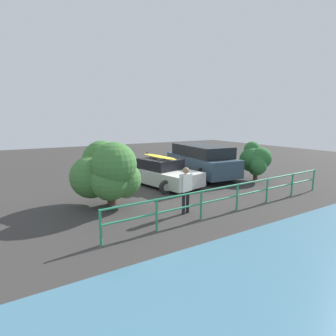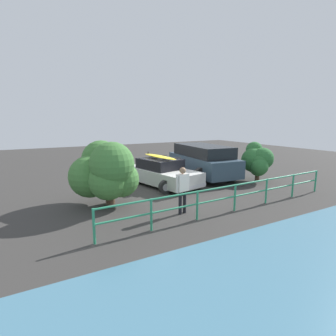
# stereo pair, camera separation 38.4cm
# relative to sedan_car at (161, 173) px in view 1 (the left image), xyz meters

# --- Properties ---
(ground_plane) EXTENTS (44.00, 44.00, 0.02)m
(ground_plane) POSITION_rel_sedan_car_xyz_m (0.04, 0.15, -0.63)
(ground_plane) COLOR #383533
(ground_plane) RESTS_ON ground
(sedan_car) EXTENTS (2.89, 4.40, 1.58)m
(sedan_car) POSITION_rel_sedan_car_xyz_m (0.00, 0.00, 0.00)
(sedan_car) COLOR silver
(sedan_car) RESTS_ON ground
(suv_car) EXTENTS (3.08, 5.07, 1.80)m
(suv_car) POSITION_rel_sedan_car_xyz_m (-2.84, -0.48, 0.33)
(suv_car) COLOR #334756
(suv_car) RESTS_ON ground
(person_bystander) EXTENTS (0.61, 0.29, 1.61)m
(person_bystander) POSITION_rel_sedan_car_xyz_m (1.26, 3.92, 0.35)
(person_bystander) COLOR black
(person_bystander) RESTS_ON ground
(railing_fence) EXTENTS (9.96, 0.37, 0.96)m
(railing_fence) POSITION_rel_sedan_car_xyz_m (-0.50, 4.58, 0.02)
(railing_fence) COLOR #2D9366
(railing_fence) RESTS_ON ground
(bush_near_left) EXTENTS (2.41, 2.81, 2.43)m
(bush_near_left) POSITION_rel_sedan_car_xyz_m (3.28, 1.76, 0.69)
(bush_near_left) COLOR #4C3828
(bush_near_left) RESTS_ON ground
(bush_near_right) EXTENTS (1.41, 1.73, 2.03)m
(bush_near_right) POSITION_rel_sedan_car_xyz_m (-4.75, 1.67, 0.46)
(bush_near_right) COLOR #4C3828
(bush_near_right) RESTS_ON ground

